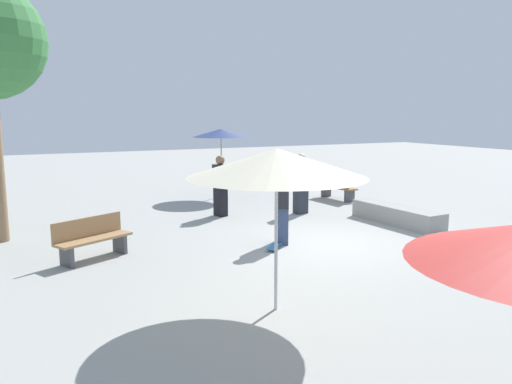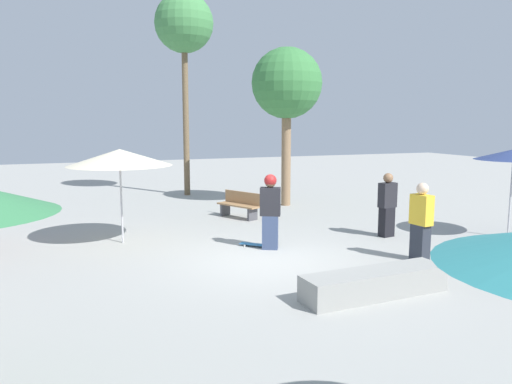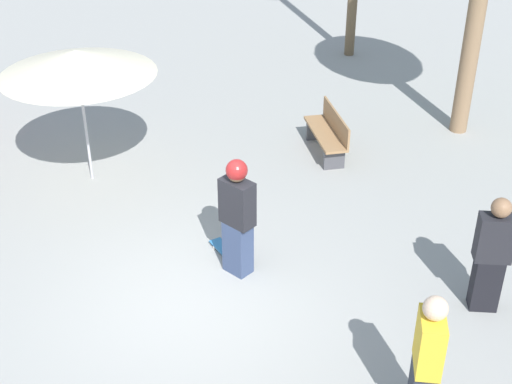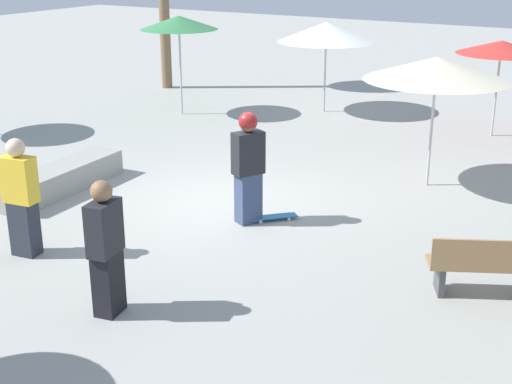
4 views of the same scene
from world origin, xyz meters
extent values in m
plane|color=#9E9E99|center=(0.00, 0.00, 0.00)|extent=(60.00, 60.00, 0.00)
cube|color=#38476B|center=(0.47, 0.89, 0.42)|extent=(0.47, 0.42, 0.84)
cube|color=#232328|center=(0.47, 0.89, 1.19)|extent=(0.57, 0.47, 0.70)
sphere|color=#8C6647|center=(0.47, 0.89, 1.68)|extent=(0.28, 0.28, 0.28)
sphere|color=maroon|center=(0.47, 0.89, 1.71)|extent=(0.31, 0.31, 0.31)
cube|color=teal|center=(0.20, 1.22, 0.06)|extent=(0.71, 0.70, 0.02)
cylinder|color=silver|center=(-0.04, 1.33, 0.03)|extent=(0.06, 0.06, 0.05)
cylinder|color=silver|center=(0.08, 1.45, 0.03)|extent=(0.06, 0.06, 0.05)
cylinder|color=silver|center=(0.32, 0.98, 0.03)|extent=(0.06, 0.06, 0.05)
cylinder|color=silver|center=(0.44, 1.11, 0.03)|extent=(0.06, 0.06, 0.05)
cube|color=gray|center=(0.92, -2.91, 0.24)|extent=(2.86, 0.84, 0.48)
cube|color=#47474C|center=(1.33, 4.37, 0.20)|extent=(0.39, 0.25, 0.40)
cube|color=#47474C|center=(0.78, 5.49, 0.20)|extent=(0.39, 0.25, 0.40)
cube|color=#9E754C|center=(1.06, 4.93, 0.42)|extent=(1.10, 1.63, 0.05)
cube|color=#9E754C|center=(1.24, 5.02, 0.65)|extent=(0.74, 1.45, 0.40)
cube|color=#47474C|center=(5.42, -3.68, 0.20)|extent=(0.11, 0.40, 0.40)
cube|color=#47474C|center=(4.17, -3.77, 0.20)|extent=(0.11, 0.40, 0.40)
cube|color=olive|center=(4.80, -3.72, 0.42)|extent=(1.63, 0.56, 0.05)
cube|color=olive|center=(4.78, -3.52, 0.65)|extent=(1.60, 0.16, 0.40)
cylinder|color=#B7B7BC|center=(7.03, -0.32, 1.15)|extent=(0.05, 0.05, 2.31)
cone|color=navy|center=(7.03, -0.32, 2.27)|extent=(2.01, 2.01, 0.28)
cylinder|color=#B7B7BC|center=(-2.87, 2.88, 1.15)|extent=(0.05, 0.05, 2.30)
cone|color=beige|center=(-2.87, 2.88, 2.23)|extent=(2.66, 2.66, 0.42)
cube|color=black|center=(3.98, 0.97, 0.41)|extent=(0.41, 0.33, 0.82)
cube|color=#232328|center=(3.98, 0.97, 1.15)|extent=(0.52, 0.35, 0.67)
sphere|color=#8C6647|center=(3.98, 0.97, 1.62)|extent=(0.27, 0.27, 0.27)
cube|color=#282D38|center=(3.25, -1.29, 0.42)|extent=(0.32, 0.41, 0.83)
cube|color=yellow|center=(3.25, -1.29, 1.17)|extent=(0.33, 0.52, 0.69)
sphere|color=beige|center=(3.25, -1.29, 1.65)|extent=(0.27, 0.27, 0.27)
camera|label=1|loc=(-9.21, 6.34, 2.95)|focal=35.00mm
camera|label=2|loc=(-4.25, -10.24, 3.16)|focal=35.00mm
camera|label=3|loc=(2.91, -7.29, 6.47)|focal=50.00mm
camera|label=4|loc=(9.91, 6.58, 4.44)|focal=50.00mm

